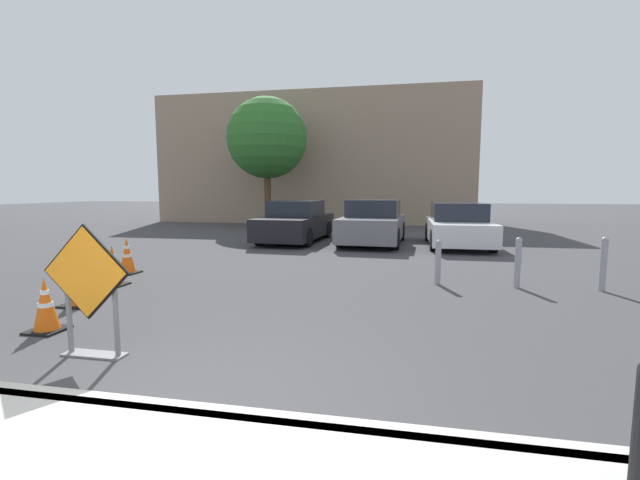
{
  "coord_description": "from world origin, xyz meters",
  "views": [
    {
      "loc": [
        1.64,
        -2.84,
        1.8
      ],
      "look_at": [
        -0.18,
        6.27,
        0.71
      ],
      "focal_mm": 24.0,
      "sensor_mm": 36.0,
      "label": 1
    }
  ],
  "objects_px": {
    "traffic_cone_third": "(113,266)",
    "bollard_nearest": "(438,261)",
    "traffic_cone_nearest": "(46,305)",
    "bollard_second": "(518,261)",
    "traffic_cone_second": "(78,284)",
    "traffic_cone_fourth": "(127,256)",
    "parked_car_second": "(373,223)",
    "bollard_third": "(603,263)",
    "road_closed_sign": "(87,285)",
    "parked_car_third": "(458,226)",
    "parked_car_nearest": "(296,223)"
  },
  "relations": [
    {
      "from": "traffic_cone_second",
      "to": "bollard_third",
      "type": "xyz_separation_m",
      "value": [
        8.45,
        2.64,
        0.18
      ]
    },
    {
      "from": "traffic_cone_fourth",
      "to": "parked_car_second",
      "type": "relative_size",
      "value": 0.19
    },
    {
      "from": "road_closed_sign",
      "to": "traffic_cone_third",
      "type": "height_order",
      "value": "road_closed_sign"
    },
    {
      "from": "traffic_cone_fourth",
      "to": "bollard_second",
      "type": "height_order",
      "value": "bollard_second"
    },
    {
      "from": "road_closed_sign",
      "to": "parked_car_second",
      "type": "height_order",
      "value": "parked_car_second"
    },
    {
      "from": "traffic_cone_nearest",
      "to": "parked_car_third",
      "type": "bearing_deg",
      "value": 57.81
    },
    {
      "from": "road_closed_sign",
      "to": "traffic_cone_nearest",
      "type": "height_order",
      "value": "road_closed_sign"
    },
    {
      "from": "parked_car_nearest",
      "to": "bollard_third",
      "type": "relative_size",
      "value": 4.48
    },
    {
      "from": "parked_car_second",
      "to": "bollard_second",
      "type": "xyz_separation_m",
      "value": [
        3.09,
        -5.98,
        -0.19
      ]
    },
    {
      "from": "road_closed_sign",
      "to": "traffic_cone_nearest",
      "type": "xyz_separation_m",
      "value": [
        -1.16,
        0.63,
        -0.46
      ]
    },
    {
      "from": "road_closed_sign",
      "to": "parked_car_nearest",
      "type": "xyz_separation_m",
      "value": [
        -0.46,
        10.59,
        -0.14
      ]
    },
    {
      "from": "traffic_cone_nearest",
      "to": "bollard_second",
      "type": "distance_m",
      "value": 7.54
    },
    {
      "from": "traffic_cone_fourth",
      "to": "parked_car_third",
      "type": "relative_size",
      "value": 0.19
    },
    {
      "from": "parked_car_second",
      "to": "bollard_third",
      "type": "height_order",
      "value": "parked_car_second"
    },
    {
      "from": "road_closed_sign",
      "to": "bollard_nearest",
      "type": "xyz_separation_m",
      "value": [
        3.93,
        4.44,
        -0.34
      ]
    },
    {
      "from": "traffic_cone_nearest",
      "to": "traffic_cone_second",
      "type": "bearing_deg",
      "value": 114.17
    },
    {
      "from": "parked_car_second",
      "to": "bollard_second",
      "type": "relative_size",
      "value": 4.44
    },
    {
      "from": "road_closed_sign",
      "to": "bollard_third",
      "type": "xyz_separation_m",
      "value": [
        6.77,
        4.44,
        -0.28
      ]
    },
    {
      "from": "traffic_cone_nearest",
      "to": "bollard_nearest",
      "type": "distance_m",
      "value": 6.36
    },
    {
      "from": "parked_car_second",
      "to": "traffic_cone_nearest",
      "type": "bearing_deg",
      "value": 73.86
    },
    {
      "from": "bollard_second",
      "to": "traffic_cone_fourth",
      "type": "bearing_deg",
      "value": -178.6
    },
    {
      "from": "parked_car_third",
      "to": "bollard_third",
      "type": "distance_m",
      "value": 6.2
    },
    {
      "from": "traffic_cone_third",
      "to": "traffic_cone_fourth",
      "type": "height_order",
      "value": "traffic_cone_fourth"
    },
    {
      "from": "traffic_cone_nearest",
      "to": "parked_car_nearest",
      "type": "height_order",
      "value": "parked_car_nearest"
    },
    {
      "from": "traffic_cone_third",
      "to": "bollard_nearest",
      "type": "relative_size",
      "value": 0.9
    },
    {
      "from": "parked_car_nearest",
      "to": "traffic_cone_second",
      "type": "bearing_deg",
      "value": 85.17
    },
    {
      "from": "traffic_cone_second",
      "to": "parked_car_second",
      "type": "height_order",
      "value": "parked_car_second"
    },
    {
      "from": "traffic_cone_third",
      "to": "bollard_second",
      "type": "distance_m",
      "value": 7.55
    },
    {
      "from": "parked_car_third",
      "to": "road_closed_sign",
      "type": "bearing_deg",
      "value": 63.95
    },
    {
      "from": "traffic_cone_second",
      "to": "parked_car_second",
      "type": "distance_m",
      "value": 9.49
    },
    {
      "from": "bollard_nearest",
      "to": "bollard_third",
      "type": "bearing_deg",
      "value": 0.0
    },
    {
      "from": "parked_car_nearest",
      "to": "parked_car_third",
      "type": "height_order",
      "value": "parked_car_nearest"
    },
    {
      "from": "parked_car_second",
      "to": "bollard_nearest",
      "type": "height_order",
      "value": "parked_car_second"
    },
    {
      "from": "parked_car_nearest",
      "to": "bollard_nearest",
      "type": "distance_m",
      "value": 7.56
    },
    {
      "from": "traffic_cone_third",
      "to": "bollard_nearest",
      "type": "xyz_separation_m",
      "value": [
        6.01,
        1.31,
        0.08
      ]
    },
    {
      "from": "traffic_cone_fourth",
      "to": "bollard_second",
      "type": "xyz_separation_m",
      "value": [
        7.92,
        0.19,
        0.12
      ]
    },
    {
      "from": "bollard_nearest",
      "to": "bollard_second",
      "type": "distance_m",
      "value": 1.42
    },
    {
      "from": "traffic_cone_second",
      "to": "bollard_second",
      "type": "height_order",
      "value": "bollard_second"
    },
    {
      "from": "traffic_cone_third",
      "to": "parked_car_second",
      "type": "bearing_deg",
      "value": 59.24
    },
    {
      "from": "parked_car_nearest",
      "to": "parked_car_second",
      "type": "relative_size",
      "value": 1.05
    },
    {
      "from": "traffic_cone_nearest",
      "to": "traffic_cone_fourth",
      "type": "bearing_deg",
      "value": 111.31
    },
    {
      "from": "road_closed_sign",
      "to": "bollard_second",
      "type": "xyz_separation_m",
      "value": [
        5.35,
        4.44,
        -0.3
      ]
    },
    {
      "from": "traffic_cone_nearest",
      "to": "parked_car_second",
      "type": "xyz_separation_m",
      "value": [
        3.42,
        9.79,
        0.35
      ]
    },
    {
      "from": "parked_car_third",
      "to": "parked_car_nearest",
      "type": "bearing_deg",
      "value": -2.81
    },
    {
      "from": "traffic_cone_nearest",
      "to": "traffic_cone_third",
      "type": "bearing_deg",
      "value": 110.21
    },
    {
      "from": "road_closed_sign",
      "to": "traffic_cone_third",
      "type": "distance_m",
      "value": 3.78
    },
    {
      "from": "bollard_third",
      "to": "traffic_cone_fourth",
      "type": "bearing_deg",
      "value": -178.82
    },
    {
      "from": "traffic_cone_second",
      "to": "bollard_third",
      "type": "relative_size",
      "value": 0.72
    },
    {
      "from": "traffic_cone_nearest",
      "to": "traffic_cone_second",
      "type": "relative_size",
      "value": 0.99
    },
    {
      "from": "parked_car_third",
      "to": "bollard_second",
      "type": "bearing_deg",
      "value": 93.21
    }
  ]
}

